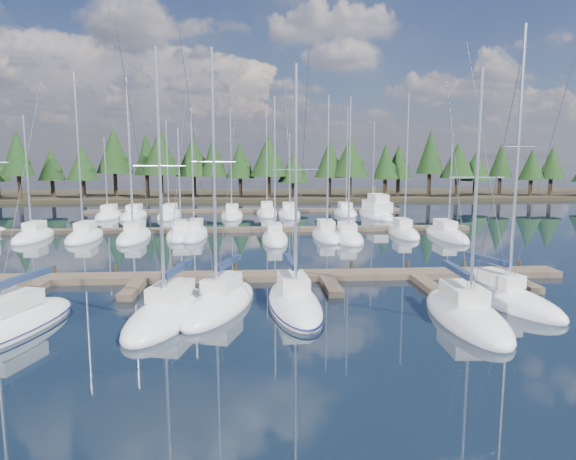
{
  "coord_description": "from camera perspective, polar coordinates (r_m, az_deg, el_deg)",
  "views": [
    {
      "loc": [
        1.31,
        -15.36,
        8.08
      ],
      "look_at": [
        3.8,
        22.0,
        2.7
      ],
      "focal_mm": 32.0,
      "sensor_mm": 36.0,
      "label": 1
    }
  ],
  "objects": [
    {
      "name": "motor_yacht_right",
      "position": [
        69.9,
        9.84,
        1.88
      ],
      "size": [
        4.09,
        10.47,
        5.15
      ],
      "color": "silver",
      "rests_on": "ground"
    },
    {
      "name": "back_docks",
      "position": [
        65.43,
        -4.93,
        1.23
      ],
      "size": [
        50.0,
        21.8,
        0.4
      ],
      "color": "brown",
      "rests_on": "ground"
    },
    {
      "name": "front_sailboat_6",
      "position": [
        31.0,
        22.72,
        -6.98
      ],
      "size": [
        4.81,
        8.71,
        15.57
      ],
      "color": "silver",
      "rests_on": "ground"
    },
    {
      "name": "front_sailboat_1",
      "position": [
        27.46,
        -29.03,
        -9.39
      ],
      "size": [
        5.61,
        9.95,
        14.21
      ],
      "color": "silver",
      "rests_on": "ground"
    },
    {
      "name": "front_sailboat_4",
      "position": [
        27.89,
        0.71,
        -8.06
      ],
      "size": [
        3.35,
        9.17,
        13.45
      ],
      "color": "silver",
      "rests_on": "ground"
    },
    {
      "name": "ground",
      "position": [
        46.09,
        -5.38,
        -1.95
      ],
      "size": [
        260.0,
        260.0,
        0.0
      ],
      "primitive_type": "plane",
      "color": "black",
      "rests_on": "ground"
    },
    {
      "name": "front_sailboat_3",
      "position": [
        27.93,
        -7.59,
        -8.08
      ],
      "size": [
        5.04,
        8.8,
        14.19
      ],
      "color": "silver",
      "rests_on": "ground"
    },
    {
      "name": "tree_line",
      "position": [
        95.59,
        -5.63,
        7.75
      ],
      "size": [
        185.73,
        11.95,
        12.9
      ],
      "color": "black",
      "rests_on": "far_shore"
    },
    {
      "name": "front_sailboat_5",
      "position": [
        27.3,
        19.14,
        -8.9
      ],
      "size": [
        3.18,
        8.92,
        12.9
      ],
      "color": "silver",
      "rests_on": "ground"
    },
    {
      "name": "far_shore",
      "position": [
        105.65,
        -4.52,
        3.93
      ],
      "size": [
        220.0,
        30.0,
        0.6
      ],
      "primitive_type": "cube",
      "color": "#2E2819",
      "rests_on": "ground"
    },
    {
      "name": "back_sailboat_rows",
      "position": [
        60.75,
        -4.92,
        0.76
      ],
      "size": [
        43.65,
        32.59,
        16.7
      ],
      "color": "silver",
      "rests_on": "ground"
    },
    {
      "name": "main_dock",
      "position": [
        33.68,
        -5.96,
        -5.39
      ],
      "size": [
        44.0,
        6.13,
        0.9
      ],
      "color": "brown",
      "rests_on": "ground"
    },
    {
      "name": "front_sailboat_2",
      "position": [
        26.76,
        -13.14,
        -8.98
      ],
      "size": [
        4.75,
        9.07,
        13.88
      ],
      "color": "silver",
      "rests_on": "ground"
    }
  ]
}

